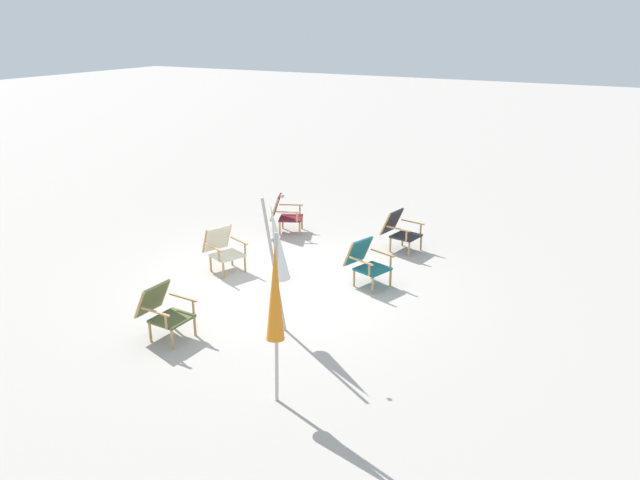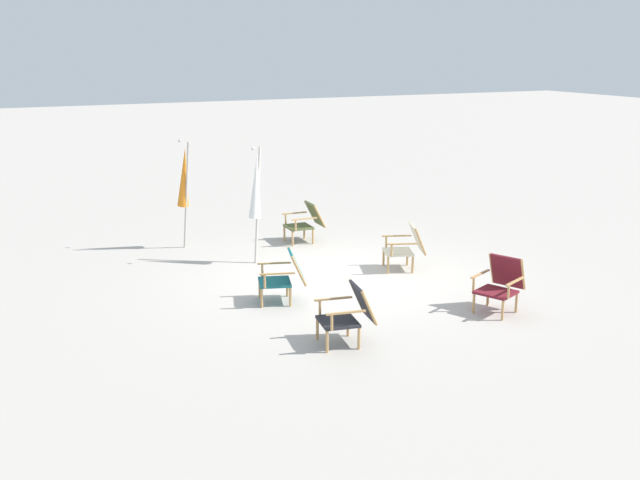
{
  "view_description": "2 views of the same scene",
  "coord_description": "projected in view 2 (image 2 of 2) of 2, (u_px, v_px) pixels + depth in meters",
  "views": [
    {
      "loc": [
        8.58,
        5.42,
        4.4
      ],
      "look_at": [
        -0.51,
        0.42,
        0.72
      ],
      "focal_mm": 35.0,
      "sensor_mm": 36.0,
      "label": 1
    },
    {
      "loc": [
        -10.8,
        5.4,
        3.85
      ],
      "look_at": [
        -0.19,
        0.43,
        0.78
      ],
      "focal_mm": 42.0,
      "sensor_mm": 36.0,
      "label": 2
    }
  ],
  "objects": [
    {
      "name": "ground_plane",
      "position": [
        338.0,
        279.0,
        12.65
      ],
      "size": [
        80.0,
        80.0,
        0.0
      ],
      "primitive_type": "plane",
      "color": "#B2AAA0"
    },
    {
      "name": "beach_chair_mid_center",
      "position": [
        306.0,
        221.0,
        14.96
      ],
      "size": [
        0.62,
        0.76,
        0.79
      ],
      "color": "#515B33",
      "rests_on": "ground"
    },
    {
      "name": "beach_chair_front_left",
      "position": [
        285.0,
        275.0,
        11.45
      ],
      "size": [
        0.76,
        0.85,
        0.8
      ],
      "color": "#196066",
      "rests_on": "ground"
    },
    {
      "name": "beach_chair_back_left",
      "position": [
        349.0,
        313.0,
        9.84
      ],
      "size": [
        0.68,
        0.8,
        0.8
      ],
      "color": "#28282D",
      "rests_on": "ground"
    },
    {
      "name": "beach_chair_back_right",
      "position": [
        501.0,
        283.0,
        11.07
      ],
      "size": [
        0.8,
        0.85,
        0.82
      ],
      "color": "maroon",
      "rests_on": "ground"
    },
    {
      "name": "beach_chair_far_center",
      "position": [
        407.0,
        246.0,
        13.1
      ],
      "size": [
        0.78,
        0.86,
        0.81
      ],
      "color": "beige",
      "rests_on": "ground"
    },
    {
      "name": "umbrella_furled_orange",
      "position": [
        184.0,
        178.0,
        14.23
      ],
      "size": [
        0.42,
        0.35,
        2.12
      ],
      "color": "#B7B2A8",
      "rests_on": "ground"
    },
    {
      "name": "umbrella_furled_white",
      "position": [
        256.0,
        187.0,
        13.33
      ],
      "size": [
        0.42,
        0.42,
        2.11
      ],
      "color": "#B7B2A8",
      "rests_on": "ground"
    }
  ]
}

